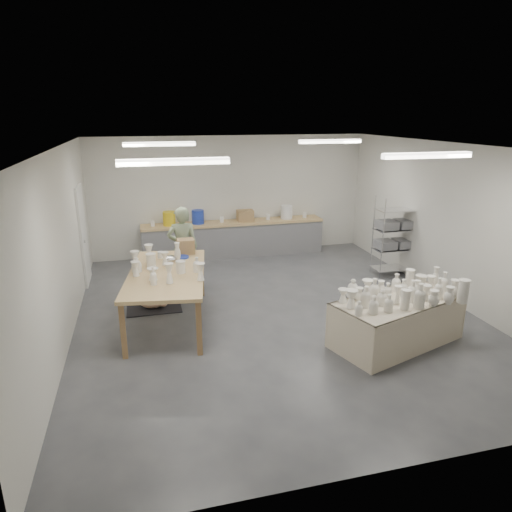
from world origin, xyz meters
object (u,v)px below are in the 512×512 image
object	(u,v)px
drying_table	(398,318)
potter	(183,248)
work_table	(167,270)
red_stool	(183,270)

from	to	relation	value
drying_table	potter	bearing A→B (deg)	114.05
drying_table	potter	world-z (taller)	potter
potter	drying_table	bearing A→B (deg)	136.88
work_table	red_stool	distance (m)	2.00
red_stool	work_table	bearing A→B (deg)	-102.97
work_table	potter	bearing A→B (deg)	83.64
drying_table	red_stool	distance (m)	4.70
work_table	potter	xyz separation A→B (m)	(0.43, 1.58, -0.07)
drying_table	work_table	distance (m)	3.90
drying_table	work_table	world-z (taller)	work_table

